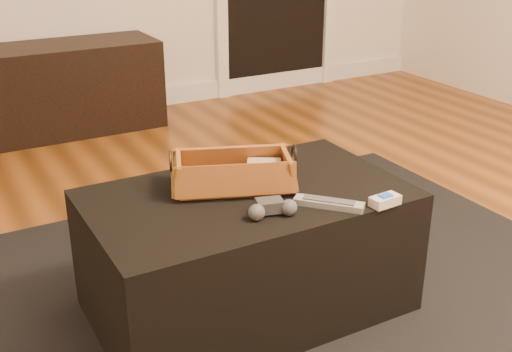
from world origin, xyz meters
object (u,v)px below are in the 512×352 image
media_cabinet (45,91)px  wicker_basket (233,174)px  cream_gadget (385,200)px  ottoman (248,251)px  game_controller (272,208)px  silver_remote (329,203)px  tv_remote (228,183)px

media_cabinet → wicker_basket: (0.15, -2.14, 0.22)m
cream_gadget → ottoman: bearing=138.5°
cream_gadget → game_controller: bearing=162.7°
ottoman → silver_remote: size_ratio=5.36×
tv_remote → cream_gadget: bearing=-26.9°
game_controller → ottoman: bearing=84.9°
game_controller → tv_remote: bearing=97.2°
media_cabinet → tv_remote: 2.16m
media_cabinet → tv_remote: size_ratio=6.48×
tv_remote → game_controller: bearing=-67.4°
media_cabinet → silver_remote: size_ratio=7.16×
silver_remote → cream_gadget: (0.15, -0.07, 0.00)m
silver_remote → cream_gadget: bearing=-25.6°
ottoman → wicker_basket: 0.26m
wicker_basket → silver_remote: 0.32m
tv_remote → cream_gadget: 0.49m
ottoman → silver_remote: bearing=-51.6°
media_cabinet → ottoman: 2.20m
game_controller → silver_remote: size_ratio=0.83×
tv_remote → silver_remote: (0.21, -0.26, -0.01)m
ottoman → tv_remote: size_ratio=4.85×
wicker_basket → silver_remote: bearing=-54.8°
media_cabinet → ottoman: media_cabinet is taller
silver_remote → cream_gadget: 0.17m
ottoman → game_controller: size_ratio=6.48×
tv_remote → wicker_basket: wicker_basket is taller
wicker_basket → silver_remote: size_ratio=2.33×
ottoman → silver_remote: silver_remote is taller
wicker_basket → cream_gadget: 0.48m
wicker_basket → game_controller: wicker_basket is taller
game_controller → cream_gadget: 0.35m
media_cabinet → ottoman: bearing=-85.5°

